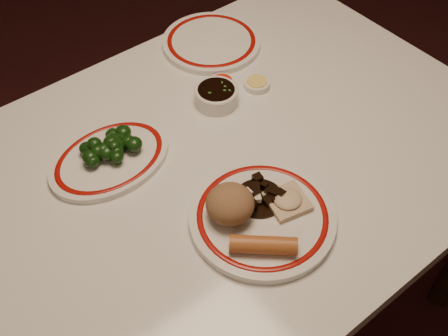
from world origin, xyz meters
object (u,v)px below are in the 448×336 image
spring_roll (263,245)px  stirfry_heap (260,195)px  rice_mound (230,204)px  broccoli_plate (110,159)px  soy_bowl (216,96)px  fried_wonton (287,200)px  main_plate (262,217)px  broccoli_pile (110,147)px  dining_table (236,175)px

spring_roll → stirfry_heap: size_ratio=1.25×
rice_mound → spring_roll: rice_mound is taller
broccoli_plate → soy_bowl: soy_bowl is taller
stirfry_heap → soy_bowl: stirfry_heap is taller
rice_mound → fried_wonton: 0.12m
main_plate → broccoli_plate: 0.36m
rice_mound → broccoli_pile: 0.30m
fried_wonton → dining_table: bearing=81.8°
spring_roll → soy_bowl: spring_roll is taller
main_plate → broccoli_pile: bearing=114.0°
spring_roll → fried_wonton: size_ratio=1.35×
fried_wonton → broccoli_plate: 0.39m
stirfry_heap → main_plate: bearing=-124.4°
stirfry_heap → soy_bowl: size_ratio=0.99×
main_plate → broccoli_pile: (-0.15, 0.33, 0.03)m
broccoli_pile → soy_bowl: 0.29m
fried_wonton → soy_bowl: same height
stirfry_heap → spring_roll: bearing=-128.8°
main_plate → broccoli_pile: 0.36m
stirfry_heap → soy_bowl: (0.12, 0.29, -0.01)m
fried_wonton → stirfry_heap: (-0.03, 0.04, 0.00)m
dining_table → fried_wonton: size_ratio=13.02×
fried_wonton → soy_bowl: size_ratio=0.92×
dining_table → soy_bowl: soy_bowl is taller
main_plate → rice_mound: rice_mound is taller
fried_wonton → rice_mound: bearing=154.7°
rice_mound → stirfry_heap: rice_mound is taller
dining_table → broccoli_pile: bearing=147.8°
fried_wonton → broccoli_pile: broccoli_pile is taller
dining_table → rice_mound: 0.24m
main_plate → stirfry_heap: size_ratio=3.83×
rice_mound → fried_wonton: (0.11, -0.05, -0.02)m
dining_table → broccoli_pile: size_ratio=9.40×
dining_table → broccoli_plate: broccoli_plate is taller
main_plate → broccoli_plate: (-0.15, 0.32, -0.00)m
dining_table → broccoli_pile: (-0.23, 0.14, 0.13)m
broccoli_plate → soy_bowl: bearing=0.8°
dining_table → stirfry_heap: 0.20m
dining_table → spring_roll: bearing=-119.5°
main_plate → stirfry_heap: (0.02, 0.03, 0.02)m
main_plate → fried_wonton: bearing=-9.1°
broccoli_plate → fried_wonton: bearing=-57.7°
main_plate → rice_mound: 0.08m
broccoli_pile → dining_table: bearing=-32.2°
spring_roll → broccoli_plate: (-0.10, 0.38, -0.03)m
fried_wonton → soy_bowl: 0.35m
rice_mound → stirfry_heap: bearing=-6.1°
rice_mound → broccoli_plate: bearing=110.2°
dining_table → soy_bowl: size_ratio=11.93×
dining_table → fried_wonton: 0.23m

